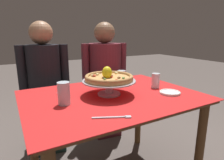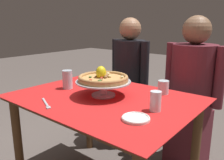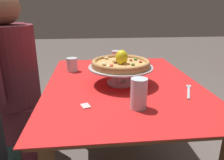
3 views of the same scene
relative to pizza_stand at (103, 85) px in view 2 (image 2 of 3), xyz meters
name	(u,v)px [view 2 (image 2 of 3)]	position (x,y,z in m)	size (l,w,h in m)	color
dining_table	(104,112)	(0.02, -0.02, -0.18)	(1.19, 0.88, 0.72)	brown
pizza_stand	(103,85)	(0.00, 0.00, 0.00)	(0.37, 0.37, 0.10)	#B7B7C1
pizza	(103,78)	(0.00, 0.00, 0.05)	(0.33, 0.33, 0.10)	tan
water_glass_side_left	(68,81)	(-0.32, -0.03, -0.02)	(0.07, 0.07, 0.14)	silver
water_glass_back_right	(163,88)	(0.29, 0.30, -0.03)	(0.08, 0.08, 0.09)	silver
water_glass_side_right	(155,102)	(0.40, -0.02, -0.03)	(0.06, 0.06, 0.11)	white
side_plate	(136,118)	(0.39, -0.19, -0.07)	(0.15, 0.15, 0.02)	white
dinner_fork	(46,104)	(-0.16, -0.34, -0.07)	(0.19, 0.10, 0.01)	#B7B7C1
sugar_packet	(93,83)	(-0.29, 0.20, -0.07)	(0.05, 0.04, 0.01)	beige
diner_left	(129,85)	(-0.30, 0.73, -0.21)	(0.46, 0.35, 1.25)	#1E3833
diner_right	(191,95)	(0.34, 0.72, -0.18)	(0.51, 0.39, 1.26)	maroon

